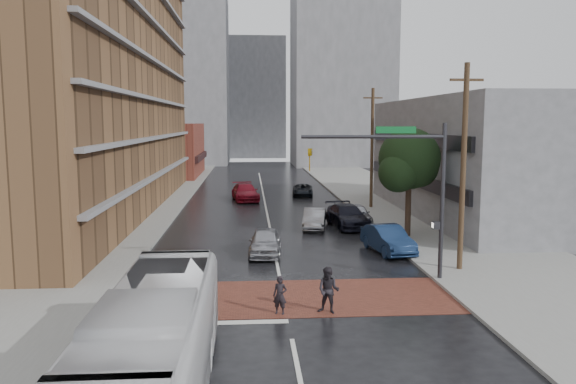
{
  "coord_description": "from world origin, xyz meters",
  "views": [
    {
      "loc": [
        -1.38,
        -22.0,
        7.26
      ],
      "look_at": [
        0.69,
        7.86,
        3.5
      ],
      "focal_mm": 35.0,
      "sensor_mm": 36.0,
      "label": 1
    }
  ],
  "objects": [
    {
      "name": "car_parked_mid",
      "position": [
        5.39,
        16.0,
        0.76
      ],
      "size": [
        2.77,
        5.48,
        1.53
      ],
      "primitive_type": "imported",
      "rotation": [
        0.0,
        0.0,
        0.12
      ],
      "color": "black",
      "rests_on": "ground"
    },
    {
      "name": "transit_bus",
      "position": [
        -3.82,
        -8.41,
        1.56
      ],
      "size": [
        2.65,
        11.2,
        3.12
      ],
      "primitive_type": "imported",
      "rotation": [
        0.0,
        0.0,
        0.0
      ],
      "color": "silver",
      "rests_on": "ground"
    },
    {
      "name": "pedestrian_b",
      "position": [
        1.59,
        -1.5,
        0.89
      ],
      "size": [
        1.07,
        0.98,
        1.79
      ],
      "primitive_type": "imported",
      "rotation": [
        0.0,
        0.0,
        -0.43
      ],
      "color": "#252126",
      "rests_on": "ground"
    },
    {
      "name": "apartment_block",
      "position": [
        -14.0,
        24.0,
        14.0
      ],
      "size": [
        10.0,
        44.0,
        28.0
      ],
      "primitive_type": "cube",
      "color": "brown",
      "rests_on": "ground"
    },
    {
      "name": "distant_tower_east",
      "position": [
        14.0,
        72.0,
        18.0
      ],
      "size": [
        16.0,
        14.0,
        36.0
      ],
      "primitive_type": "cube",
      "color": "gray",
      "rests_on": "ground"
    },
    {
      "name": "street_tree",
      "position": [
        8.52,
        12.03,
        4.73
      ],
      "size": [
        4.2,
        4.1,
        6.9
      ],
      "color": "#332319",
      "rests_on": "ground"
    },
    {
      "name": "sidewalk_west",
      "position": [
        -11.5,
        25.0,
        0.07
      ],
      "size": [
        9.0,
        90.0,
        0.15
      ],
      "primitive_type": "cube",
      "color": "gray",
      "rests_on": "ground"
    },
    {
      "name": "car_travel_c",
      "position": [
        -1.77,
        29.71,
        0.77
      ],
      "size": [
        2.86,
        5.57,
        1.55
      ],
      "primitive_type": "imported",
      "rotation": [
        0.0,
        0.0,
        0.13
      ],
      "color": "maroon",
      "rests_on": "ground"
    },
    {
      "name": "distant_tower_center",
      "position": [
        0.0,
        95.0,
        12.0
      ],
      "size": [
        12.0,
        10.0,
        24.0
      ],
      "primitive_type": "cube",
      "color": "gray",
      "rests_on": "ground"
    },
    {
      "name": "car_parked_near",
      "position": [
        6.3,
        8.25,
        0.75
      ],
      "size": [
        2.33,
        4.77,
        1.51
      ],
      "primitive_type": "imported",
      "rotation": [
        0.0,
        0.0,
        0.17
      ],
      "color": "#162A4E",
      "rests_on": "ground"
    },
    {
      "name": "ground",
      "position": [
        0.0,
        0.0,
        0.0
      ],
      "size": [
        160.0,
        160.0,
        0.0
      ],
      "primitive_type": "plane",
      "color": "black",
      "rests_on": "ground"
    },
    {
      "name": "pedestrian_a",
      "position": [
        -0.26,
        -1.5,
        0.74
      ],
      "size": [
        0.63,
        0.51,
        1.48
      ],
      "primitive_type": "imported",
      "rotation": [
        0.0,
        0.0,
        -0.34
      ],
      "color": "black",
      "rests_on": "ground"
    },
    {
      "name": "storefront_west",
      "position": [
        -12.0,
        54.0,
        3.5
      ],
      "size": [
        8.0,
        16.0,
        7.0
      ],
      "primitive_type": "cube",
      "color": "brown",
      "rests_on": "ground"
    },
    {
      "name": "crosswalk",
      "position": [
        0.0,
        0.5,
        0.01
      ],
      "size": [
        14.0,
        5.0,
        0.02
      ],
      "primitive_type": "cube",
      "color": "brown",
      "rests_on": "ground"
    },
    {
      "name": "building_east",
      "position": [
        16.5,
        20.0,
        4.5
      ],
      "size": [
        11.0,
        26.0,
        9.0
      ],
      "primitive_type": "cube",
      "color": "gray",
      "rests_on": "ground"
    },
    {
      "name": "car_travel_a",
      "position": [
        -0.54,
        8.13,
        0.72
      ],
      "size": [
        2.0,
        4.35,
        1.45
      ],
      "primitive_type": "imported",
      "rotation": [
        0.0,
        0.0,
        -0.07
      ],
      "color": "#A0A1A8",
      "rests_on": "ground"
    },
    {
      "name": "sidewalk_east",
      "position": [
        11.5,
        25.0,
        0.07
      ],
      "size": [
        9.0,
        90.0,
        0.15
      ],
      "primitive_type": "cube",
      "color": "gray",
      "rests_on": "ground"
    },
    {
      "name": "car_parked_far",
      "position": [
        6.3,
        17.27,
        0.69
      ],
      "size": [
        1.84,
        4.13,
        1.38
      ],
      "primitive_type": "imported",
      "rotation": [
        0.0,
        0.0,
        0.05
      ],
      "color": "#A6A7AE",
      "rests_on": "ground"
    },
    {
      "name": "utility_pole_far",
      "position": [
        8.8,
        24.0,
        5.14
      ],
      "size": [
        1.6,
        0.26,
        10.0
      ],
      "color": "#473321",
      "rests_on": "ground"
    },
    {
      "name": "signal_mast",
      "position": [
        5.85,
        2.5,
        4.73
      ],
      "size": [
        6.5,
        0.3,
        7.2
      ],
      "color": "#2D2D33",
      "rests_on": "ground"
    },
    {
      "name": "car_travel_b",
      "position": [
        3.03,
        15.52,
        0.68
      ],
      "size": [
        2.09,
        4.29,
        1.36
      ],
      "primitive_type": "imported",
      "rotation": [
        0.0,
        0.0,
        -0.16
      ],
      "color": "#929399",
      "rests_on": "ground"
    },
    {
      "name": "suv_travel",
      "position": [
        3.85,
        32.49,
        0.58
      ],
      "size": [
        2.33,
        4.37,
        1.17
      ],
      "primitive_type": "imported",
      "rotation": [
        0.0,
        0.0,
        -0.09
      ],
      "color": "black",
      "rests_on": "ground"
    },
    {
      "name": "distant_tower_west",
      "position": [
        -14.0,
        78.0,
        16.0
      ],
      "size": [
        18.0,
        16.0,
        32.0
      ],
      "primitive_type": "cube",
      "color": "gray",
      "rests_on": "ground"
    },
    {
      "name": "utility_pole_near",
      "position": [
        8.8,
        4.0,
        5.14
      ],
      "size": [
        1.6,
        0.26,
        10.0
      ],
      "color": "#473321",
      "rests_on": "ground"
    }
  ]
}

